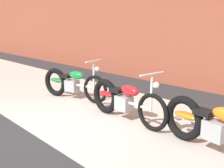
# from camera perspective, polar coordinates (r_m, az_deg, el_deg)

# --- Properties ---
(ground_plane) EXTENTS (80.00, 80.00, 0.00)m
(ground_plane) POSITION_cam_1_polar(r_m,az_deg,el_deg) (4.82, -15.93, -10.40)
(ground_plane) COLOR #2D2D30
(sidewalk_slab) EXTENTS (36.00, 3.50, 0.01)m
(sidewalk_slab) POSITION_cam_1_polar(r_m,az_deg,el_deg) (5.74, -0.03, -6.17)
(sidewalk_slab) COLOR #B2ADA3
(sidewalk_slab) RESTS_ON ground
(motorcycle_green) EXTENTS (1.97, 0.74, 1.03)m
(motorcycle_green) POSITION_cam_1_polar(r_m,az_deg,el_deg) (6.87, -8.90, 0.20)
(motorcycle_green) COLOR black
(motorcycle_green) RESTS_ON ground
(motorcycle_red) EXTENTS (2.01, 0.58, 1.03)m
(motorcycle_red) POSITION_cam_1_polar(r_m,az_deg,el_deg) (5.30, 1.96, -3.27)
(motorcycle_red) COLOR black
(motorcycle_red) RESTS_ON ground
(motorcycle_orange) EXTENTS (2.00, 0.61, 1.03)m
(motorcycle_orange) POSITION_cam_1_polar(r_m,az_deg,el_deg) (4.23, 20.04, -8.14)
(motorcycle_orange) COLOR black
(motorcycle_orange) RESTS_ON ground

